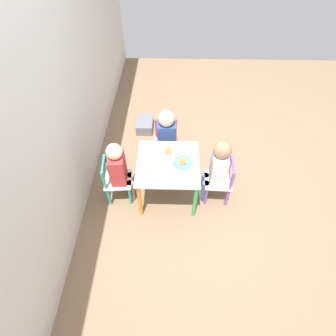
# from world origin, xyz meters

# --- Properties ---
(ground_plane) EXTENTS (6.00, 6.00, 0.00)m
(ground_plane) POSITION_xyz_m (0.00, 0.00, 0.00)
(ground_plane) COLOR #7F664C
(house_wall) EXTENTS (6.00, 0.06, 2.60)m
(house_wall) POSITION_xyz_m (0.00, 0.88, 1.30)
(house_wall) COLOR silver
(house_wall) RESTS_ON ground_plane
(kids_table) EXTENTS (0.59, 0.59, 0.48)m
(kids_table) POSITION_xyz_m (0.00, 0.00, 0.41)
(kids_table) COLOR silver
(kids_table) RESTS_ON ground_plane
(chair_red) EXTENTS (0.28, 0.28, 0.51)m
(chair_red) POSITION_xyz_m (0.52, 0.03, 0.25)
(chair_red) COLOR silver
(chair_red) RESTS_ON ground_plane
(chair_purple) EXTENTS (0.27, 0.27, 0.51)m
(chair_purple) POSITION_xyz_m (-0.02, -0.52, 0.25)
(chair_purple) COLOR silver
(chair_purple) RESTS_ON ground_plane
(chair_teal) EXTENTS (0.28, 0.28, 0.51)m
(chair_teal) POSITION_xyz_m (-0.04, 0.52, 0.25)
(chair_teal) COLOR silver
(chair_teal) RESTS_ON ground_plane
(child_right) EXTENTS (0.22, 0.21, 0.71)m
(child_right) POSITION_xyz_m (0.46, 0.03, 0.43)
(child_right) COLOR #4C608E
(child_right) RESTS_ON ground_plane
(child_front) EXTENTS (0.21, 0.22, 0.77)m
(child_front) POSITION_xyz_m (-0.02, -0.46, 0.46)
(child_front) COLOR #4C608E
(child_front) RESTS_ON ground_plane
(child_back) EXTENTS (0.21, 0.22, 0.73)m
(child_back) POSITION_xyz_m (-0.04, 0.46, 0.43)
(child_back) COLOR #7A6B5B
(child_back) RESTS_ON ground_plane
(plate_right) EXTENTS (0.18, 0.18, 0.03)m
(plate_right) POSITION_xyz_m (0.13, 0.00, 0.49)
(plate_right) COLOR white
(plate_right) RESTS_ON kids_table
(plate_front) EXTENTS (0.18, 0.18, 0.03)m
(plate_front) POSITION_xyz_m (-0.00, -0.13, 0.49)
(plate_front) COLOR #4C9EE0
(plate_front) RESTS_ON kids_table
(storage_bin) EXTENTS (0.29, 0.20, 0.13)m
(storage_bin) POSITION_xyz_m (1.04, 0.33, 0.06)
(storage_bin) COLOR slate
(storage_bin) RESTS_ON ground_plane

